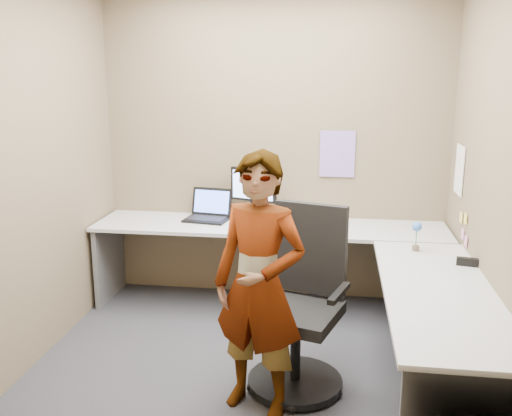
% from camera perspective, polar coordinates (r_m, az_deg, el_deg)
% --- Properties ---
extents(ground, '(3.00, 3.00, 0.00)m').
position_cam_1_polar(ground, '(4.18, -0.41, -14.96)').
color(ground, '#28282D').
rests_on(ground, ground).
extents(wall_back, '(3.00, 0.00, 3.00)m').
position_cam_1_polar(wall_back, '(5.00, 1.81, 6.13)').
color(wall_back, brown).
rests_on(wall_back, ground).
extents(wall_right, '(0.00, 2.70, 2.70)m').
position_cam_1_polar(wall_right, '(3.81, 22.51, 2.76)').
color(wall_right, brown).
rests_on(wall_right, ground).
extents(wall_left, '(0.00, 2.70, 2.70)m').
position_cam_1_polar(wall_left, '(4.22, -21.06, 3.85)').
color(wall_left, brown).
rests_on(wall_left, ground).
extents(desk, '(2.98, 2.58, 0.73)m').
position_cam_1_polar(desk, '(4.26, 6.22, -5.82)').
color(desk, '#A9A9A9').
rests_on(desk, ground).
extents(paper_ream, '(0.32, 0.27, 0.05)m').
position_cam_1_polar(paper_ream, '(4.92, -0.28, -1.02)').
color(paper_ream, red).
rests_on(paper_ream, desk).
extents(monitor, '(0.41, 0.19, 0.41)m').
position_cam_1_polar(monitor, '(4.88, -0.27, 2.05)').
color(monitor, black).
rests_on(monitor, paper_ream).
extents(laptop, '(0.41, 0.35, 0.26)m').
position_cam_1_polar(laptop, '(5.00, -4.73, -0.36)').
color(laptop, black).
rests_on(laptop, desk).
extents(trackball_mouse, '(0.12, 0.08, 0.07)m').
position_cam_1_polar(trackball_mouse, '(4.88, -0.38, -1.18)').
color(trackball_mouse, '#B7B7BC').
rests_on(trackball_mouse, desk).
extents(origami, '(0.10, 0.10, 0.06)m').
position_cam_1_polar(origami, '(4.60, 0.27, -2.04)').
color(origami, white).
rests_on(origami, desk).
extents(stapler, '(0.15, 0.07, 0.05)m').
position_cam_1_polar(stapler, '(4.06, 20.45, -5.07)').
color(stapler, black).
rests_on(stapler, desk).
extents(flower, '(0.07, 0.07, 0.22)m').
position_cam_1_polar(flower, '(4.25, 15.77, -2.29)').
color(flower, brown).
rests_on(flower, desk).
extents(calendar_purple, '(0.30, 0.01, 0.40)m').
position_cam_1_polar(calendar_purple, '(4.97, 8.13, 5.37)').
color(calendar_purple, '#846BB7').
rests_on(calendar_purple, wall_back).
extents(calendar_white, '(0.01, 0.28, 0.38)m').
position_cam_1_polar(calendar_white, '(4.69, 19.67, 3.61)').
color(calendar_white, white).
rests_on(calendar_white, wall_right).
extents(sticky_note_a, '(0.01, 0.07, 0.07)m').
position_cam_1_polar(sticky_note_a, '(4.41, 20.23, -1.01)').
color(sticky_note_a, '#F2E059').
rests_on(sticky_note_a, wall_right).
extents(sticky_note_b, '(0.01, 0.07, 0.07)m').
position_cam_1_polar(sticky_note_b, '(4.49, 19.97, -2.46)').
color(sticky_note_b, pink).
rests_on(sticky_note_b, wall_right).
extents(sticky_note_c, '(0.01, 0.07, 0.07)m').
position_cam_1_polar(sticky_note_c, '(4.38, 20.25, -3.14)').
color(sticky_note_c, pink).
rests_on(sticky_note_c, wall_right).
extents(sticky_note_d, '(0.01, 0.07, 0.07)m').
position_cam_1_polar(sticky_note_d, '(4.56, 19.82, -0.91)').
color(sticky_note_d, '#F2E059').
rests_on(sticky_note_d, wall_right).
extents(office_chair, '(0.66, 0.64, 1.15)m').
position_cam_1_polar(office_chair, '(3.71, 4.42, -10.70)').
color(office_chair, black).
rests_on(office_chair, ground).
extents(person, '(0.66, 0.54, 1.57)m').
position_cam_1_polar(person, '(3.33, 0.32, -7.76)').
color(person, '#999399').
rests_on(person, ground).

